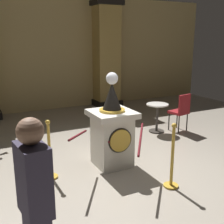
{
  "coord_description": "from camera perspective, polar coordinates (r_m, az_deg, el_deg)",
  "views": [
    {
      "loc": [
        -2.34,
        -4.21,
        2.32
      ],
      "look_at": [
        -0.09,
        0.27,
        1.02
      ],
      "focal_mm": 46.32,
      "sensor_mm": 36.0,
      "label": 1
    }
  ],
  "objects": [
    {
      "name": "cafe_chair_red",
      "position": [
        7.44,
        13.48,
        0.54
      ],
      "size": [
        0.47,
        0.47,
        0.96
      ],
      "color": "black",
      "rests_on": "ground_plane"
    },
    {
      "name": "stanchion_near",
      "position": [
        5.01,
        -12.17,
        -8.88
      ],
      "size": [
        0.24,
        0.24,
        1.02
      ],
      "color": "gold",
      "rests_on": "ground_plane"
    },
    {
      "name": "velvet_rope",
      "position": [
        4.6,
        -0.62,
        -4.91
      ],
      "size": [
        1.43,
        1.43,
        0.22
      ],
      "color": "#591419"
    },
    {
      "name": "cafe_table",
      "position": [
        7.29,
        8.89,
        -0.42
      ],
      "size": [
        0.54,
        0.54,
        0.72
      ],
      "color": "#332D28",
      "rests_on": "ground_plane"
    },
    {
      "name": "column_right",
      "position": [
        10.04,
        -1.28,
        11.14
      ],
      "size": [
        0.95,
        0.95,
        3.48
      ],
      "color": "black",
      "rests_on": "ground_plane"
    },
    {
      "name": "bystander_guest",
      "position": [
        2.7,
        -14.83,
        -17.55
      ],
      "size": [
        0.26,
        0.38,
        1.7
      ],
      "color": "#383347",
      "rests_on": "ground_plane"
    },
    {
      "name": "pedestal_clock",
      "position": [
        5.28,
        0.02,
        -3.79
      ],
      "size": [
        0.77,
        0.77,
        1.73
      ],
      "color": "silver",
      "rests_on": "ground_plane"
    },
    {
      "name": "back_wall",
      "position": [
        9.66,
        -12.9,
        11.16
      ],
      "size": [
        12.11,
        0.16,
        3.63
      ],
      "primitive_type": "cube",
      "color": "tan",
      "rests_on": "ground_plane"
    },
    {
      "name": "ground_plane",
      "position": [
        5.35,
        2.18,
        -11.18
      ],
      "size": [
        12.11,
        12.11,
        0.0
      ],
      "primitive_type": "plane",
      "color": "#9E9384"
    },
    {
      "name": "stanchion_far",
      "position": [
        4.71,
        11.75,
        -10.2
      ],
      "size": [
        0.24,
        0.24,
        1.06
      ],
      "color": "gold",
      "rests_on": "ground_plane"
    }
  ]
}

